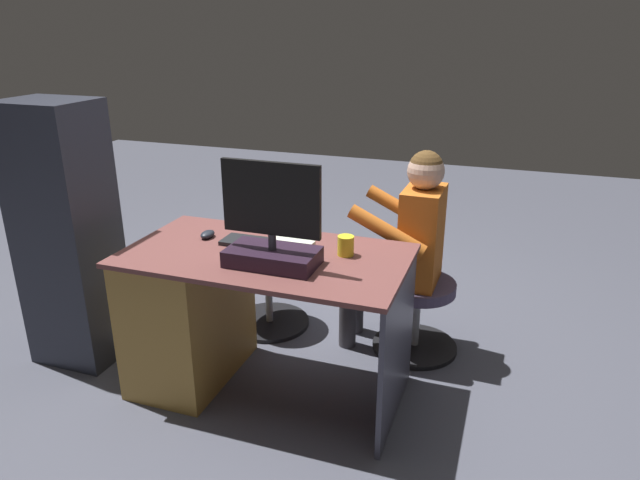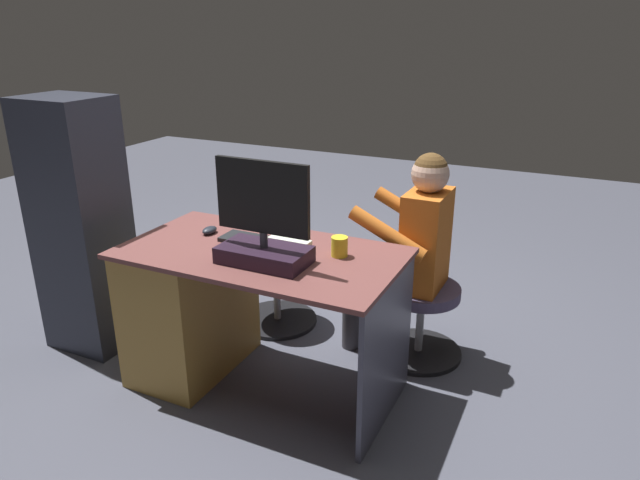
{
  "view_description": "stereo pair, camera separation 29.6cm",
  "coord_description": "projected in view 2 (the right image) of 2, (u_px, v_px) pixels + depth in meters",
  "views": [
    {
      "loc": [
        -1.08,
        2.62,
        1.78
      ],
      "look_at": [
        -0.16,
        0.0,
        0.72
      ],
      "focal_mm": 32.5,
      "sensor_mm": 36.0,
      "label": 1
    },
    {
      "loc": [
        -1.35,
        2.51,
        1.78
      ],
      "look_at": [
        -0.16,
        0.0,
        0.72
      ],
      "focal_mm": 32.5,
      "sensor_mm": 36.0,
      "label": 2
    }
  ],
  "objects": [
    {
      "name": "equipment_rack",
      "position": [
        81.0,
        227.0,
        3.19
      ],
      "size": [
        0.44,
        0.36,
        1.42
      ],
      "primitive_type": "cube",
      "color": "#272A35",
      "rests_on": "ground_plane"
    },
    {
      "name": "monitor",
      "position": [
        264.0,
        234.0,
        2.57
      ],
      "size": [
        0.45,
        0.22,
        0.47
      ],
      "color": "black",
      "rests_on": "desk"
    },
    {
      "name": "office_chair_teddy",
      "position": [
        277.0,
        285.0,
        3.56
      ],
      "size": [
        0.49,
        0.49,
        0.42
      ],
      "color": "black",
      "rests_on": "ground_plane"
    },
    {
      "name": "cup",
      "position": [
        339.0,
        247.0,
        2.68
      ],
      "size": [
        0.08,
        0.08,
        0.09
      ],
      "primitive_type": "cylinder",
      "color": "yellow",
      "rests_on": "desk"
    },
    {
      "name": "visitor_chair",
      "position": [
        421.0,
        314.0,
        3.21
      ],
      "size": [
        0.48,
        0.48,
        0.42
      ],
      "color": "black",
      "rests_on": "ground_plane"
    },
    {
      "name": "person",
      "position": [
        411.0,
        241.0,
        3.1
      ],
      "size": [
        0.53,
        0.48,
        1.16
      ],
      "color": "#C3621F",
      "rests_on": "ground_plane"
    },
    {
      "name": "ground_plane",
      "position": [
        294.0,
        355.0,
        3.29
      ],
      "size": [
        10.0,
        10.0,
        0.0
      ],
      "primitive_type": "plane",
      "color": "#494C59"
    },
    {
      "name": "notebook_binder",
      "position": [
        277.0,
        249.0,
        2.74
      ],
      "size": [
        0.23,
        0.31,
        0.02
      ],
      "primitive_type": "cube",
      "rotation": [
        0.0,
        0.0,
        -0.03
      ],
      "color": "beige",
      "rests_on": "desk"
    },
    {
      "name": "teddy_bear",
      "position": [
        276.0,
        237.0,
        3.46
      ],
      "size": [
        0.23,
        0.23,
        0.32
      ],
      "color": "#947D58",
      "rests_on": "office_chair_teddy"
    },
    {
      "name": "tv_remote",
      "position": [
        235.0,
        246.0,
        2.78
      ],
      "size": [
        0.1,
        0.16,
        0.02
      ],
      "primitive_type": "cube",
      "rotation": [
        0.0,
        0.0,
        0.4
      ],
      "color": "black",
      "rests_on": "desk"
    },
    {
      "name": "keyboard",
      "position": [
        261.0,
        242.0,
        2.84
      ],
      "size": [
        0.42,
        0.14,
        0.02
      ],
      "primitive_type": "cube",
      "color": "black",
      "rests_on": "desk"
    },
    {
      "name": "computer_mouse",
      "position": [
        210.0,
        230.0,
        2.97
      ],
      "size": [
        0.06,
        0.1,
        0.04
      ],
      "primitive_type": "ellipsoid",
      "color": "#212630",
      "rests_on": "desk"
    },
    {
      "name": "desk",
      "position": [
        205.0,
        303.0,
        3.02
      ],
      "size": [
        1.34,
        0.73,
        0.75
      ],
      "color": "brown",
      "rests_on": "ground_plane"
    }
  ]
}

